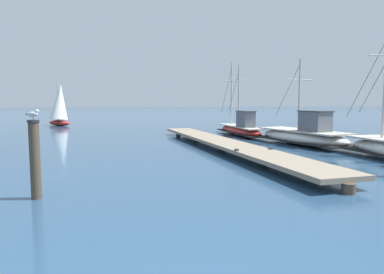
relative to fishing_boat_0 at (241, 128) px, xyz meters
The scene contains 6 objects.
floating_dock 8.16m from the fishing_boat_0, 122.95° to the right, with size 2.19×19.16×0.53m.
fishing_boat_0 is the anchor object (origin of this frame).
fishing_boat_1 6.66m from the fishing_boat_0, 82.63° to the right, with size 2.85×6.95×5.03m.
mooring_piling 19.02m from the fishing_boat_0, 131.75° to the right, with size 0.30×0.30×2.04m.
perched_seagull 19.09m from the fishing_boat_0, 131.76° to the right, with size 0.37×0.21×0.26m.
distant_sailboat 21.03m from the fishing_boat_0, 131.23° to the left, with size 3.07×3.68×5.04m.
Camera 1 is at (-0.71, -1.98, 2.46)m, focal length 31.92 mm.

